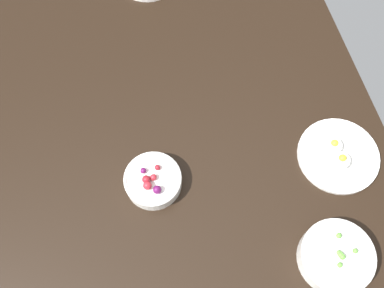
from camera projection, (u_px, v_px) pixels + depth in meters
The scene contains 4 objects.
dining_table at pixel (192, 150), 118.53cm from camera, with size 152.29×101.94×4.00cm, color black.
bowl_peas at pixel (336, 257), 102.32cm from camera, with size 16.94×16.94×6.40cm.
plate_eggs at pixel (338, 155), 114.69cm from camera, with size 20.90×20.90×4.65cm.
bowl_berries at pixel (153, 181), 110.43cm from camera, with size 14.24×14.24×5.95cm.
Camera 1 is at (45.80, -11.29, 110.75)cm, focal length 42.02 mm.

